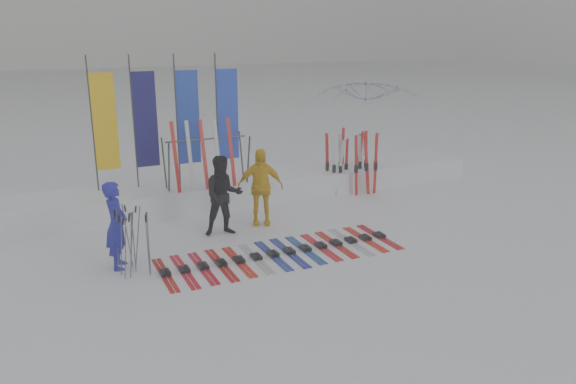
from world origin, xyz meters
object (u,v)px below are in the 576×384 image
person_black (223,196)px  person_blue (116,225)px  person_yellow (260,187)px  tent_canopy (367,127)px  ski_rack (207,155)px  ski_row (281,253)px

person_black → person_blue: bearing=-152.6°
person_black → person_yellow: size_ratio=0.99×
tent_canopy → person_blue: bearing=-153.5°
ski_rack → person_blue: bearing=-133.2°
ski_row → ski_rack: ski_rack is taller
tent_canopy → ski_rack: size_ratio=1.63×
person_black → ski_rack: ski_rack is taller
tent_canopy → ski_rack: bearing=-167.2°
person_blue → ski_rack: (2.61, 2.78, 0.54)m
tent_canopy → ski_rack: 5.55m
person_yellow → ski_rack: size_ratio=0.88×
person_yellow → tent_canopy: size_ratio=0.54×
person_blue → person_black: bearing=-55.1°
tent_canopy → ski_row: 7.03m
person_black → person_yellow: (0.98, 0.30, 0.01)m
tent_canopy → ski_row: tent_canopy is taller
person_yellow → person_blue: bearing=-141.1°
person_blue → ski_rack: 3.85m
ski_row → person_black: bearing=112.2°
person_yellow → ski_rack: (-0.76, 1.61, 0.49)m
person_blue → person_black: 2.54m
person_blue → tent_canopy: bearing=-48.5°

